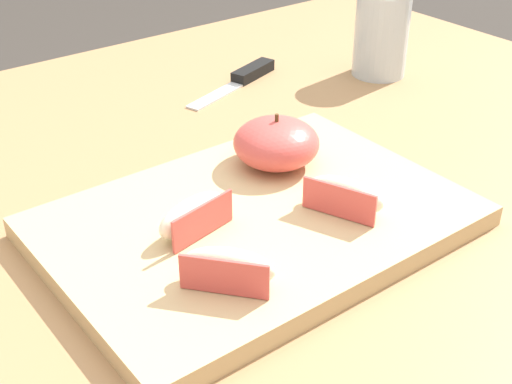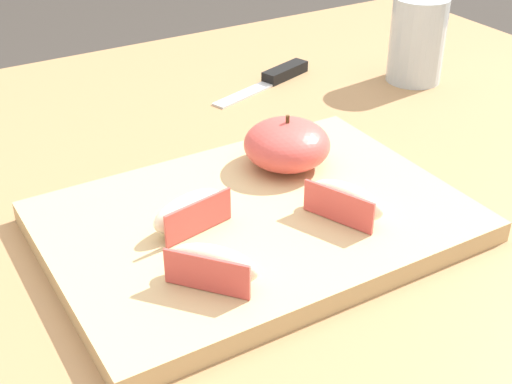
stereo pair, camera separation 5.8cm
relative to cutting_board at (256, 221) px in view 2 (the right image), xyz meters
The scene contains 8 objects.
dining_table 0.11m from the cutting_board, 69.06° to the left, with size 1.16×0.94×0.73m.
cutting_board is the anchor object (origin of this frame).
apple_half_skin_up 0.09m from the cutting_board, 39.98° to the left, with size 0.08×0.08×0.05m.
apple_wedge_near_knife 0.06m from the cutting_board, behind, with size 0.07×0.04×0.03m.
apple_wedge_left 0.10m from the cutting_board, 139.20° to the right, with size 0.06×0.07×0.03m.
apple_wedge_front 0.08m from the cutting_board, 35.15° to the right, with size 0.05×0.07×0.03m.
paring_knife 0.34m from the cutting_board, 54.47° to the left, with size 0.16×0.07×0.01m.
drinking_glass_water 0.40m from the cutting_board, 28.95° to the left, with size 0.07×0.07×0.10m.
Camera 2 is at (-0.27, -0.46, 1.06)m, focal length 49.43 mm.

